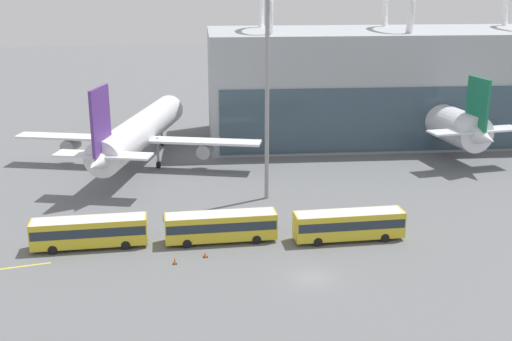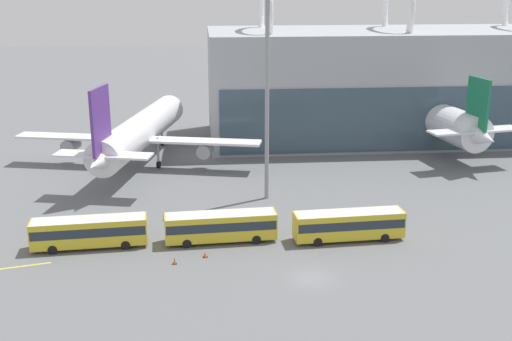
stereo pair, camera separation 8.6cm
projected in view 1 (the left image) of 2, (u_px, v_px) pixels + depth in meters
The scene contains 9 objects.
ground_plane at pixel (311, 278), 63.14m from camera, with size 440.00×440.00×0.00m, color slate.
airliner_at_gate_near at pixel (138, 132), 98.73m from camera, with size 38.05×39.61×14.85m.
airliner_at_gate_far at pixel (421, 113), 112.49m from camera, with size 39.50×43.83×14.05m.
shuttle_bus_0 at pixel (89, 231), 69.76m from camera, with size 12.55×3.67×3.30m.
shuttle_bus_1 at pixel (221, 225), 71.29m from camera, with size 12.52×3.49×3.30m.
shuttle_bus_2 at pixel (349, 224), 71.75m from camera, with size 12.52×3.53×3.30m.
floodlight_mast at pixel (267, 42), 79.75m from camera, with size 3.17×3.17×28.08m.
traffic_cone_0 at pixel (175, 261), 66.09m from camera, with size 0.45×0.45×0.77m.
traffic_cone_1 at pixel (205, 254), 67.74m from camera, with size 0.52×0.52×0.62m.
Camera 1 is at (-10.40, -56.60, 28.60)m, focal length 45.00 mm.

